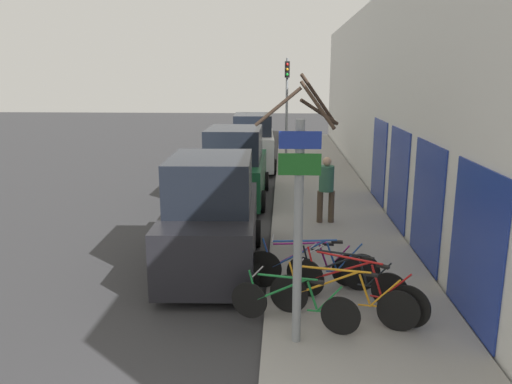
{
  "coord_description": "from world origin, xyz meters",
  "views": [
    {
      "loc": [
        1.28,
        -3.46,
        3.94
      ],
      "look_at": [
        0.73,
        6.5,
        1.62
      ],
      "focal_mm": 35.0,
      "sensor_mm": 36.0,
      "label": 1
    }
  ],
  "objects": [
    {
      "name": "bicycle_1",
      "position": [
        2.22,
        3.85,
        0.54
      ],
      "size": [
        2.28,
        0.8,
        0.89
      ],
      "rotation": [
        0.0,
        0.0,
        1.26
      ],
      "color": "black",
      "rests_on": "sidewalk_curb"
    },
    {
      "name": "bicycle_0",
      "position": [
        1.46,
        3.65,
        0.51
      ],
      "size": [
        1.98,
        0.73,
        0.83
      ],
      "rotation": [
        0.0,
        0.0,
        1.26
      ],
      "color": "black",
      "rests_on": "sidewalk_curb"
    },
    {
      "name": "parked_car_0",
      "position": [
        -0.18,
        6.37,
        1.07
      ],
      "size": [
        2.13,
        4.32,
        2.39
      ],
      "rotation": [
        0.0,
        0.0,
        0.04
      ],
      "color": "black",
      "rests_on": "ground"
    },
    {
      "name": "bicycle_3",
      "position": [
        2.37,
        4.68,
        0.52
      ],
      "size": [
        2.0,
        0.96,
        0.86
      ],
      "rotation": [
        0.0,
        0.0,
        1.13
      ],
      "color": "black",
      "rests_on": "sidewalk_curb"
    },
    {
      "name": "sidewalk_curb",
      "position": [
        2.6,
        14.0,
        0.07
      ],
      "size": [
        3.2,
        32.0,
        0.15
      ],
      "color": "gray",
      "rests_on": "ground"
    },
    {
      "name": "parked_car_2",
      "position": [
        -0.04,
        18.04,
        1.08
      ],
      "size": [
        2.11,
        4.82,
        2.36
      ],
      "rotation": [
        0.0,
        0.0,
        0.04
      ],
      "color": "silver",
      "rests_on": "ground"
    },
    {
      "name": "traffic_light",
      "position": [
        1.39,
        17.33,
        3.03
      ],
      "size": [
        0.2,
        0.3,
        4.5
      ],
      "color": "gray",
      "rests_on": "sidewalk_curb"
    },
    {
      "name": "bicycle_4",
      "position": [
        1.81,
        5.06,
        0.56
      ],
      "size": [
        2.47,
        0.44,
        0.96
      ],
      "rotation": [
        0.0,
        0.0,
        1.54
      ],
      "color": "black",
      "rests_on": "sidewalk_curb"
    },
    {
      "name": "street_tree",
      "position": [
        1.67,
        7.08,
        1.94
      ],
      "size": [
        1.83,
        1.19,
        3.85
      ],
      "color": "#3D2D23",
      "rests_on": "sidewalk_curb"
    },
    {
      "name": "parked_car_1",
      "position": [
        -0.26,
        12.22,
        1.06
      ],
      "size": [
        2.06,
        4.66,
        2.37
      ],
      "rotation": [
        0.0,
        0.0,
        0.0
      ],
      "color": "#144728",
      "rests_on": "ground"
    },
    {
      "name": "signpost",
      "position": [
        1.5,
        3.21,
        1.89
      ],
      "size": [
        0.58,
        0.15,
        3.24
      ],
      "color": "gray",
      "rests_on": "sidewalk_curb"
    },
    {
      "name": "bicycle_5",
      "position": [
        1.72,
        5.22,
        0.52
      ],
      "size": [
        2.18,
        0.44,
        0.86
      ],
      "rotation": [
        0.0,
        0.0,
        1.57
      ],
      "color": "black",
      "rests_on": "sidewalk_curb"
    },
    {
      "name": "pedestrian_near",
      "position": [
        2.41,
        9.37,
        1.16
      ],
      "size": [
        0.46,
        0.39,
        1.75
      ],
      "rotation": [
        0.0,
        0.0,
        0.04
      ],
      "color": "#4C3D2D",
      "rests_on": "sidewalk_curb"
    },
    {
      "name": "ground_plane",
      "position": [
        0.0,
        11.2,
        0.0
      ],
      "size": [
        80.0,
        80.0,
        0.0
      ],
      "primitive_type": "plane",
      "color": "#333335"
    },
    {
      "name": "bicycle_2",
      "position": [
        2.48,
        4.24,
        0.55
      ],
      "size": [
        2.09,
        1.45,
        0.93
      ],
      "rotation": [
        0.0,
        0.0,
        0.97
      ],
      "color": "black",
      "rests_on": "sidewalk_curb"
    },
    {
      "name": "building_facade",
      "position": [
        4.35,
        13.91,
        3.22
      ],
      "size": [
        0.23,
        32.0,
        6.5
      ],
      "color": "silver",
      "rests_on": "ground"
    }
  ]
}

